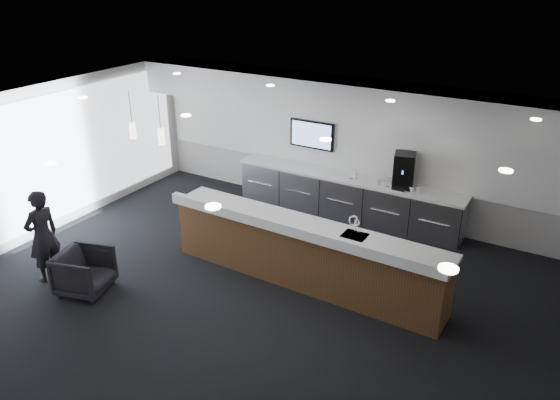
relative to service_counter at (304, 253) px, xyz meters
The scene contains 25 objects.
ground 1.14m from the service_counter, 116.57° to the right, with size 10.00×10.00×0.00m, color black.
ceiling 2.62m from the service_counter, 116.57° to the right, with size 10.00×8.00×0.02m, color black.
back_wall 3.28m from the service_counter, 98.03° to the left, with size 10.00×0.02×3.00m, color silver.
left_wall 5.59m from the service_counter, behind, with size 0.02×8.00×3.00m, color silver.
soffit_bulkhead 3.41m from the service_counter, 99.36° to the left, with size 10.00×0.90×0.70m, color white.
alcove_panel 3.28m from the service_counter, 98.11° to the left, with size 9.80×0.06×1.40m, color white.
window_blinds_wall 5.55m from the service_counter, behind, with size 0.04×7.36×2.55m, color #A5B8C6.
back_credenza 2.80m from the service_counter, 99.06° to the left, with size 5.06×0.66×0.95m.
wall_tv 3.52m from the service_counter, 115.45° to the left, with size 1.05×0.08×0.62m.
pendant_left 3.30m from the service_counter, behind, with size 0.12×0.12×0.30m, color beige.
pendant_right 3.92m from the service_counter, behind, with size 0.12×0.12×0.30m, color beige.
ceiling_can_lights 2.59m from the service_counter, 116.57° to the right, with size 7.00×5.00×0.02m, color silver, non-canonical shape.
service_counter is the anchor object (origin of this frame).
coffee_machine 3.01m from the service_counter, 75.11° to the left, with size 0.51×0.58×0.71m.
info_sign_left 2.76m from the service_counter, 96.04° to the left, with size 0.16×0.02×0.22m, color silver.
info_sign_right 2.77m from the service_counter, 78.99° to the left, with size 0.17×0.02×0.23m, color silver.
armchair 3.71m from the service_counter, 145.14° to the right, with size 0.79×0.82×0.74m, color black.
lounge_guest 4.49m from the service_counter, 151.25° to the right, with size 0.61×0.40×1.67m, color black.
cup_0 2.94m from the service_counter, 67.03° to the left, with size 0.11×0.11×0.11m, color white.
cup_1 2.89m from the service_counter, 69.62° to the left, with size 0.11×0.11×0.11m, color white.
cup_2 2.84m from the service_counter, 72.29° to the left, with size 0.11×0.11×0.11m, color white.
cup_3 2.80m from the service_counter, 75.06° to the left, with size 0.11×0.11×0.11m, color white.
cup_4 2.77m from the service_counter, 77.89° to the left, with size 0.11×0.11×0.11m, color white.
cup_5 2.74m from the service_counter, 80.78° to the left, with size 0.11×0.11×0.11m, color white.
cup_6 2.73m from the service_counter, 83.73° to the left, with size 0.11×0.11×0.11m, color white.
Camera 1 is at (4.23, -6.35, 5.21)m, focal length 35.00 mm.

